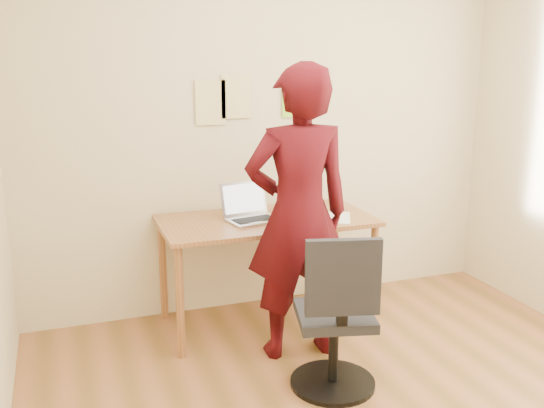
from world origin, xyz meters
name	(u,v)px	position (x,y,z in m)	size (l,w,h in m)	color
room	(401,160)	(0.00, 0.00, 1.35)	(3.58, 3.58, 2.78)	brown
desk	(266,231)	(-0.15, 1.38, 0.65)	(1.40, 0.70, 0.74)	#996134
laptop	(250,212)	(-0.26, 1.39, 0.79)	(0.38, 0.35, 0.24)	#B8B8C0
paper_sheet	(334,217)	(0.29, 1.25, 0.74)	(0.21, 0.30, 0.00)	white
phone	(303,223)	(0.03, 1.17, 0.75)	(0.08, 0.13, 0.01)	black
wall_note_left	(211,103)	(-0.42, 1.74, 1.48)	(0.21, 0.00, 0.30)	#DDCA84
wall_note_mid	(236,96)	(-0.24, 1.74, 1.52)	(0.21, 0.00, 0.30)	#DDCA84
wall_note_right	(294,100)	(0.19, 1.74, 1.48)	(0.18, 0.00, 0.24)	#90D730
office_chair	(336,325)	(-0.08, 0.43, 0.39)	(0.49, 0.50, 0.91)	black
person	(298,215)	(-0.11, 0.91, 0.88)	(0.64, 0.42, 1.76)	#3E080D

